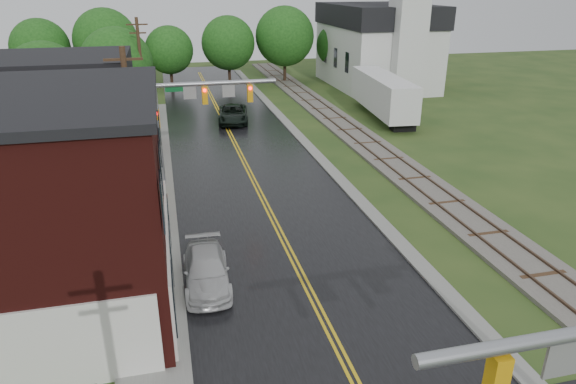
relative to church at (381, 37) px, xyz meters
name	(u,v)px	position (x,y,z in m)	size (l,w,h in m)	color
main_road	(245,163)	(-20.00, -23.74, -5.83)	(10.00, 90.00, 0.02)	black
curb_right	(301,138)	(-14.60, -18.74, -5.83)	(0.80, 70.00, 0.12)	gray
sidewalk_left	(154,198)	(-26.20, -28.74, -5.83)	(2.40, 50.00, 0.12)	gray
yellow_house	(60,147)	(-31.00, -27.74, -2.63)	(8.00, 7.00, 6.40)	tan
darkred_building	(97,123)	(-30.00, -18.74, -3.63)	(7.00, 6.00, 4.40)	#3F0F0C
church	(381,37)	(0.00, 0.00, 0.00)	(10.40, 18.40, 20.00)	silver
railroad	(354,133)	(-10.00, -18.74, -5.73)	(3.20, 80.00, 0.30)	#59544C
traffic_signal_far	(193,105)	(-23.47, -26.74, -0.86)	(7.34, 0.43, 7.20)	gray
utility_pole_b	(132,135)	(-26.80, -31.74, -1.11)	(1.80, 0.28, 9.00)	#382616
utility_pole_c	(142,68)	(-26.80, -9.74, -1.11)	(1.80, 0.28, 9.00)	#382616
tree_left_c	(48,82)	(-33.85, -13.84, -1.32)	(6.00, 6.00, 7.65)	black
tree_left_e	(119,65)	(-28.85, -7.84, -1.02)	(6.40, 6.40, 8.16)	black
suv_dark	(233,114)	(-19.20, -12.37, -5.07)	(2.54, 5.51, 1.53)	black
pickup_white	(206,270)	(-24.03, -38.79, -5.17)	(1.85, 4.55, 1.32)	silver
semi_trailer	(383,93)	(-5.49, -13.93, -3.54)	(3.82, 12.45, 3.86)	black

